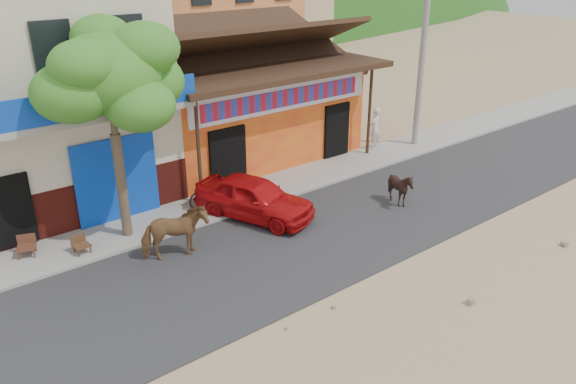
% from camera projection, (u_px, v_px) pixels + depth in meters
% --- Properties ---
extents(ground, '(120.00, 120.00, 0.00)m').
position_uv_depth(ground, '(388.00, 268.00, 14.60)').
color(ground, '#9E825B').
rests_on(ground, ground).
extents(road, '(60.00, 5.00, 0.04)m').
position_uv_depth(road, '(324.00, 233.00, 16.38)').
color(road, '#28282B').
rests_on(road, ground).
extents(sidewalk, '(60.00, 2.00, 0.12)m').
position_uv_depth(sidewalk, '(255.00, 194.00, 18.88)').
color(sidewalk, gray).
rests_on(sidewalk, ground).
extents(dance_club, '(8.00, 6.00, 3.60)m').
position_uv_depth(dance_club, '(236.00, 109.00, 22.19)').
color(dance_club, orange).
rests_on(dance_club, ground).
extents(cafe_building, '(7.00, 6.00, 7.00)m').
position_uv_depth(cafe_building, '(31.00, 95.00, 17.24)').
color(cafe_building, beige).
rests_on(cafe_building, ground).
extents(tree, '(3.00, 3.00, 6.00)m').
position_uv_depth(tree, '(115.00, 134.00, 14.89)').
color(tree, '#2D721E').
rests_on(tree, sidewalk).
extents(utility_pole, '(0.24, 0.24, 8.00)m').
position_uv_depth(utility_pole, '(423.00, 46.00, 21.93)').
color(utility_pole, gray).
rests_on(utility_pole, sidewalk).
extents(cow_tan, '(1.87, 1.22, 1.46)m').
position_uv_depth(cow_tan, '(175.00, 233.00, 14.75)').
color(cow_tan, brown).
rests_on(cow_tan, road).
extents(cow_dark, '(1.38, 1.34, 1.16)m').
position_uv_depth(cow_dark, '(400.00, 188.00, 17.89)').
color(cow_dark, black).
rests_on(cow_dark, road).
extents(red_car, '(2.82, 4.08, 1.29)m').
position_uv_depth(red_car, '(254.00, 198.00, 17.05)').
color(red_car, red).
rests_on(red_car, road).
extents(scooter, '(1.71, 0.93, 0.85)m').
position_uv_depth(scooter, '(208.00, 191.00, 17.89)').
color(scooter, black).
rests_on(scooter, sidewalk).
extents(pedestrian, '(0.71, 0.59, 1.67)m').
position_uv_depth(pedestrian, '(375.00, 128.00, 22.72)').
color(pedestrian, silver).
rests_on(pedestrian, sidewalk).
extents(cafe_chair_left, '(0.60, 0.60, 1.00)m').
position_uv_depth(cafe_chair_left, '(25.00, 239.00, 14.77)').
color(cafe_chair_left, '#4C2519').
rests_on(cafe_chair_left, sidewalk).
extents(cafe_chair_right, '(0.44, 0.44, 0.87)m').
position_uv_depth(cafe_chair_right, '(80.00, 238.00, 14.93)').
color(cafe_chair_right, '#482318').
rests_on(cafe_chair_right, sidewalk).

